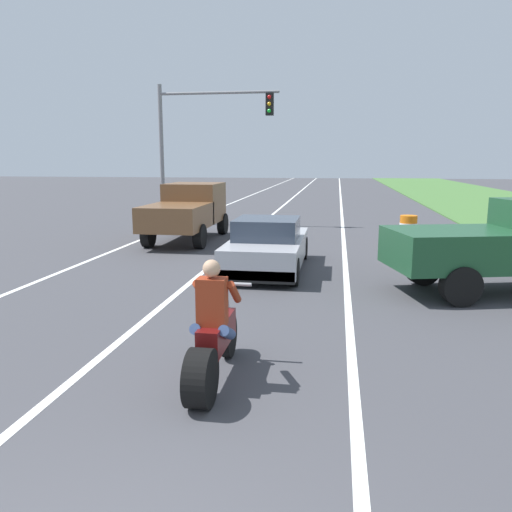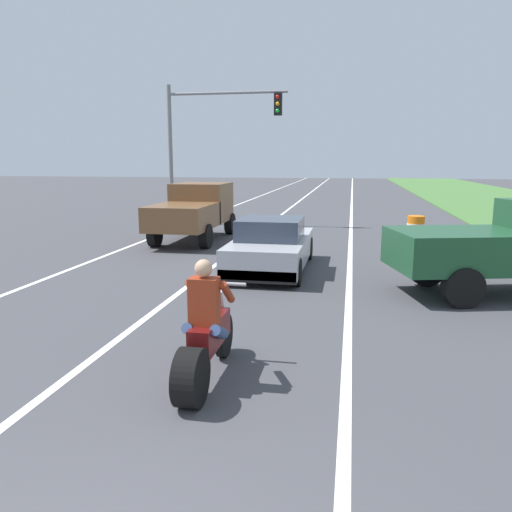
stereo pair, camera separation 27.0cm
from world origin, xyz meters
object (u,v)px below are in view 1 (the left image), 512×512
object	(u,v)px
motorcycle_with_rider	(213,340)
construction_barrel_nearest	(428,248)
pickup_truck_left_lane_brown	(188,209)
traffic_light_mast_near	(198,131)
sports_car_silver	(268,246)
construction_barrel_mid	(408,230)

from	to	relation	value
motorcycle_with_rider	construction_barrel_nearest	distance (m)	8.86
construction_barrel_nearest	pickup_truck_left_lane_brown	bearing A→B (deg)	155.86
traffic_light_mast_near	construction_barrel_nearest	distance (m)	12.05
sports_car_silver	construction_barrel_mid	xyz separation A→B (m)	(4.11, 4.67, -0.13)
traffic_light_mast_near	construction_barrel_mid	xyz separation A→B (m)	(8.37, -4.27, -3.54)
motorcycle_with_rider	construction_barrel_mid	world-z (taller)	motorcycle_with_rider
motorcycle_with_rider	traffic_light_mast_near	size ratio (longest dim) A/B	0.37
construction_barrel_nearest	construction_barrel_mid	xyz separation A→B (m)	(-0.06, 3.59, 0.00)
traffic_light_mast_near	construction_barrel_nearest	size ratio (longest dim) A/B	6.00
traffic_light_mast_near	construction_barrel_nearest	xyz separation A→B (m)	(8.43, -7.85, -3.54)
construction_barrel_nearest	sports_car_silver	bearing A→B (deg)	-165.50
sports_car_silver	pickup_truck_left_lane_brown	xyz separation A→B (m)	(-3.47, 4.50, 0.48)
pickup_truck_left_lane_brown	motorcycle_with_rider	bearing A→B (deg)	-71.93
motorcycle_with_rider	pickup_truck_left_lane_brown	world-z (taller)	pickup_truck_left_lane_brown
sports_car_silver	construction_barrel_nearest	xyz separation A→B (m)	(4.17, 1.08, -0.13)
motorcycle_with_rider	traffic_light_mast_near	distance (m)	16.78
construction_barrel_mid	construction_barrel_nearest	bearing A→B (deg)	-89.06
pickup_truck_left_lane_brown	construction_barrel_mid	distance (m)	7.61
traffic_light_mast_near	construction_barrel_mid	size ratio (longest dim) A/B	6.00
motorcycle_with_rider	construction_barrel_mid	distance (m)	12.16
motorcycle_with_rider	construction_barrel_mid	xyz separation A→B (m)	(3.87, 11.53, -0.09)
pickup_truck_left_lane_brown	construction_barrel_nearest	size ratio (longest dim) A/B	4.80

